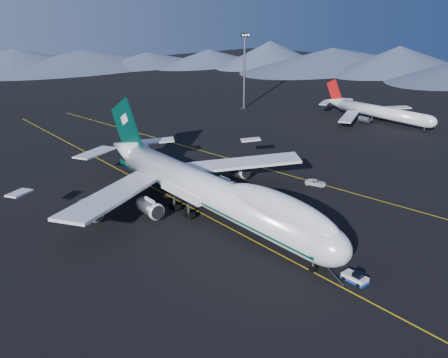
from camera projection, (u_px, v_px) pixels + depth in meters
ground at (211, 218)px, 98.68m from camera, size 500.00×500.00×0.00m
taxiway_line_main at (211, 218)px, 98.68m from camera, size 0.25×220.00×0.01m
taxiway_line_side at (281, 173)px, 123.77m from camera, size 28.08×198.09×0.01m
boeing_747 at (210, 191)px, 96.70m from camera, size 59.62×72.43×19.37m
pushback_tug at (355, 278)px, 76.53m from camera, size 2.38×4.05×1.75m
second_jet at (377, 112)px, 172.07m from camera, size 39.58×44.72×12.72m
service_van at (316, 183)px, 115.44m from camera, size 3.93×5.42×1.37m
floodlight_mast at (244, 71)px, 189.94m from camera, size 3.51×2.63×28.38m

